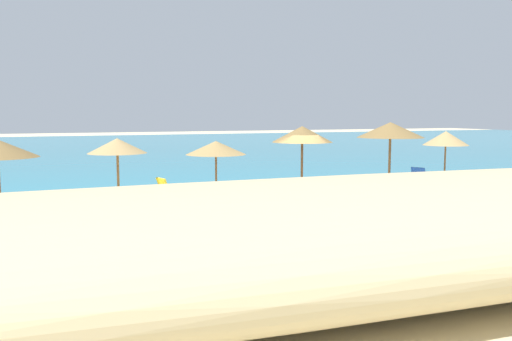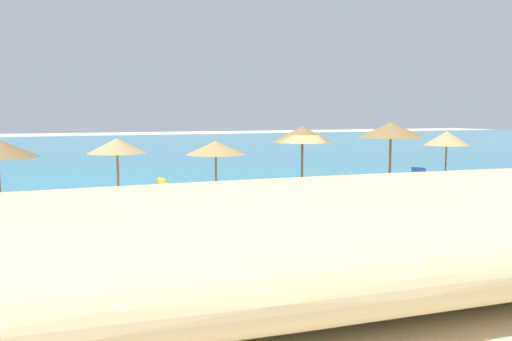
% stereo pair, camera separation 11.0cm
% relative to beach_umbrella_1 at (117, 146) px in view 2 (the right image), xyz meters
% --- Properties ---
extents(ground_plane, '(160.00, 160.00, 0.00)m').
position_rel_beach_umbrella_1_xyz_m(ground_plane, '(6.17, -1.32, -2.24)').
color(ground_plane, beige).
extents(sea_water, '(160.00, 61.24, 0.01)m').
position_rel_beach_umbrella_1_xyz_m(sea_water, '(6.17, 35.21, -2.23)').
color(sea_water, teal).
rests_on(sea_water, ground_plane).
extents(dune_ridge, '(51.59, 8.43, 2.13)m').
position_rel_beach_umbrella_1_xyz_m(dune_ridge, '(4.26, -9.66, -1.18)').
color(dune_ridge, '#C9B586').
rests_on(dune_ridge, ground_plane).
extents(beach_umbrella_1, '(1.93, 1.93, 2.50)m').
position_rel_beach_umbrella_1_xyz_m(beach_umbrella_1, '(0.00, 0.00, 0.00)').
color(beach_umbrella_1, brown).
rests_on(beach_umbrella_1, ground_plane).
extents(beach_umbrella_2, '(2.10, 2.10, 2.36)m').
position_rel_beach_umbrella_1_xyz_m(beach_umbrella_2, '(3.31, -0.29, -0.13)').
color(beach_umbrella_2, brown).
rests_on(beach_umbrella_2, ground_plane).
extents(beach_umbrella_3, '(2.33, 2.33, 2.83)m').
position_rel_beach_umbrella_1_xyz_m(beach_umbrella_3, '(6.95, 0.25, 0.27)').
color(beach_umbrella_3, brown).
rests_on(beach_umbrella_3, ground_plane).
extents(beach_umbrella_4, '(2.67, 2.67, 2.97)m').
position_rel_beach_umbrella_1_xyz_m(beach_umbrella_4, '(10.65, -0.25, 0.41)').
color(beach_umbrella_4, brown).
rests_on(beach_umbrella_4, ground_plane).
extents(beach_umbrella_5, '(1.93, 1.93, 2.55)m').
position_rel_beach_umbrella_1_xyz_m(beach_umbrella_5, '(13.91, 0.22, 0.00)').
color(beach_umbrella_5, brown).
rests_on(beach_umbrella_5, ground_plane).
extents(lounge_chair_0, '(1.48, 1.01, 1.16)m').
position_rel_beach_umbrella_1_xyz_m(lounge_chair_0, '(11.35, -0.89, -1.74)').
color(lounge_chair_0, blue).
rests_on(lounge_chair_0, ground_plane).
extents(lounge_chair_1, '(1.46, 0.72, 1.00)m').
position_rel_beach_umbrella_1_xyz_m(lounge_chair_1, '(4.29, -1.82, -1.81)').
color(lounge_chair_1, orange).
rests_on(lounge_chair_1, ground_plane).
extents(lounge_chair_3, '(1.67, 0.99, 1.18)m').
position_rel_beach_umbrella_1_xyz_m(lounge_chair_3, '(1.01, -0.61, -1.77)').
color(lounge_chair_3, yellow).
rests_on(lounge_chair_3, ground_plane).
extents(beach_ball, '(0.31, 0.31, 0.31)m').
position_rel_beach_umbrella_1_xyz_m(beach_ball, '(-0.66, -2.13, -2.08)').
color(beach_ball, yellow).
rests_on(beach_ball, ground_plane).
extents(cooler_box, '(0.61, 0.58, 0.42)m').
position_rel_beach_umbrella_1_xyz_m(cooler_box, '(4.22, -4.20, -2.03)').
color(cooler_box, red).
rests_on(cooler_box, ground_plane).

